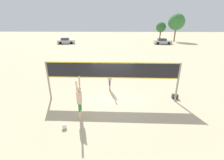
{
  "coord_description": "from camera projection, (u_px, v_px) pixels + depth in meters",
  "views": [
    {
      "loc": [
        0.37,
        -8.8,
        4.66
      ],
      "look_at": [
        0.0,
        0.0,
        1.4
      ],
      "focal_mm": 24.0,
      "sensor_mm": 36.0,
      "label": 1
    }
  ],
  "objects": [
    {
      "name": "ground_plane",
      "position": [
        112.0,
        100.0,
        9.88
      ],
      "size": [
        200.0,
        200.0,
        0.0
      ],
      "primitive_type": "plane",
      "color": "beige"
    },
    {
      "name": "volleyball_net",
      "position": [
        112.0,
        73.0,
        9.24
      ],
      "size": [
        8.28,
        0.11,
        2.55
      ],
      "color": "gray",
      "rests_on": "ground_plane"
    },
    {
      "name": "player_spiker",
      "position": [
        79.0,
        98.0,
        7.51
      ],
      "size": [
        0.28,
        0.72,
        2.27
      ],
      "rotation": [
        0.0,
        0.0,
        1.57
      ],
      "color": "beige",
      "rests_on": "ground_plane"
    },
    {
      "name": "player_blocker",
      "position": [
        110.0,
        77.0,
        10.99
      ],
      "size": [
        0.28,
        0.69,
        2.02
      ],
      "rotation": [
        0.0,
        0.0,
        -1.57
      ],
      "color": "tan",
      "rests_on": "ground_plane"
    },
    {
      "name": "volleyball",
      "position": [
        64.0,
        126.0,
        7.11
      ],
      "size": [
        0.24,
        0.24,
        0.24
      ],
      "color": "white",
      "rests_on": "ground_plane"
    },
    {
      "name": "gear_bag",
      "position": [
        175.0,
        96.0,
        10.01
      ],
      "size": [
        0.37,
        0.25,
        0.3
      ],
      "color": "#2D2D33",
      "rests_on": "ground_plane"
    },
    {
      "name": "parked_car_near",
      "position": [
        66.0,
        41.0,
        38.54
      ],
      "size": [
        4.61,
        2.63,
        1.49
      ],
      "rotation": [
        0.0,
        0.0,
        0.2
      ],
      "color": "#B7B7BC",
      "rests_on": "ground_plane"
    },
    {
      "name": "parked_car_mid",
      "position": [
        162.0,
        42.0,
        37.92
      ],
      "size": [
        4.37,
        1.96,
        1.43
      ],
      "rotation": [
        0.0,
        0.0,
        -0.01
      ],
      "color": "#B7B7BC",
      "rests_on": "ground_plane"
    },
    {
      "name": "tree_left_cluster",
      "position": [
        177.0,
        22.0,
        42.47
      ],
      "size": [
        4.54,
        4.54,
        7.68
      ],
      "color": "brown",
      "rests_on": "ground_plane"
    },
    {
      "name": "tree_right_cluster",
      "position": [
        161.0,
        27.0,
        43.79
      ],
      "size": [
        2.83,
        2.83,
        5.38
      ],
      "color": "#4C3823",
      "rests_on": "ground_plane"
    }
  ]
}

